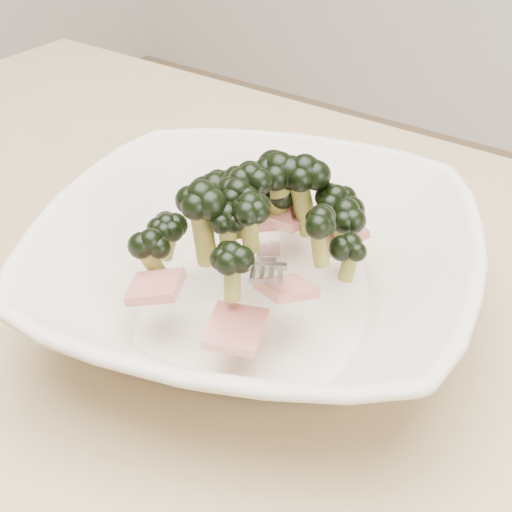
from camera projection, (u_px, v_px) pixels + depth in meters
name	position (u px, v px, depth m)	size (l,w,h in m)	color
dining_table	(213.00, 424.00, 0.57)	(1.20, 0.80, 0.75)	tan
broccoli_dish	(256.00, 264.00, 0.52)	(0.40, 0.40, 0.12)	beige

